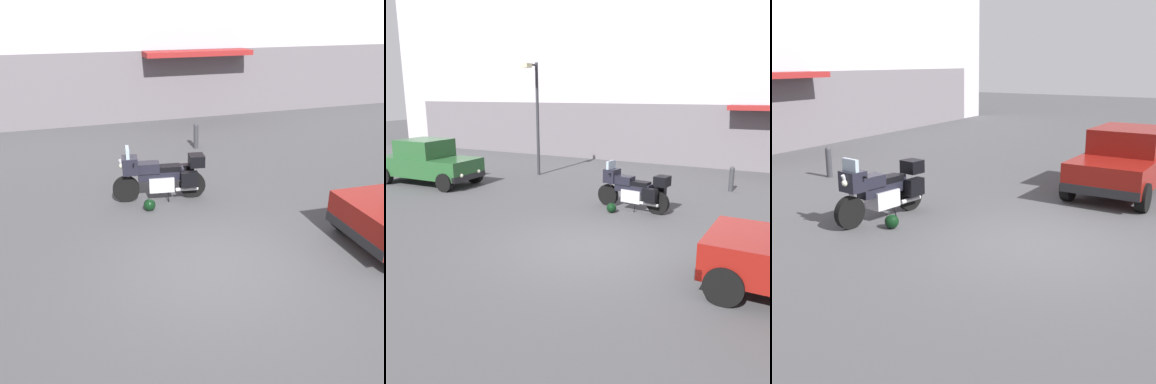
% 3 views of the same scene
% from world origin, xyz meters
% --- Properties ---
extents(ground_plane, '(80.00, 80.00, 0.00)m').
position_xyz_m(ground_plane, '(0.00, 0.00, 0.00)').
color(ground_plane, '#424244').
extents(building_facade_rear, '(37.37, 3.40, 9.46)m').
position_xyz_m(building_facade_rear, '(0.00, 12.57, 4.68)').
color(building_facade_rear, '#B2A8B2').
rests_on(building_facade_rear, ground).
extents(motorcycle, '(2.26, 0.91, 1.36)m').
position_xyz_m(motorcycle, '(-0.15, 3.32, 0.62)').
color(motorcycle, black).
rests_on(motorcycle, ground).
extents(helmet, '(0.28, 0.28, 0.28)m').
position_xyz_m(helmet, '(-0.59, 2.75, 0.14)').
color(helmet, black).
rests_on(helmet, ground).
extents(car_hatchback_near, '(3.92, 1.88, 1.64)m').
position_xyz_m(car_hatchback_near, '(-8.12, 3.20, 0.81)').
color(car_hatchback_near, '#235128').
rests_on(car_hatchback_near, ground).
extents(streetlamp_curbside, '(0.28, 0.94, 4.44)m').
position_xyz_m(streetlamp_curbside, '(-5.41, 6.34, 2.73)').
color(streetlamp_curbside, '#2D2D33').
rests_on(streetlamp_curbside, ground).
extents(bollard_curbside, '(0.16, 0.16, 0.86)m').
position_xyz_m(bollard_curbside, '(2.04, 7.05, 0.46)').
color(bollard_curbside, '#333338').
rests_on(bollard_curbside, ground).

